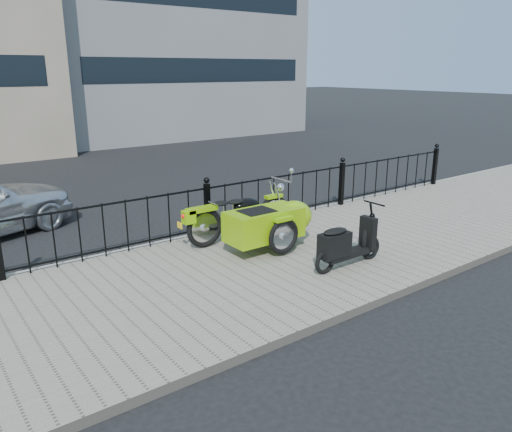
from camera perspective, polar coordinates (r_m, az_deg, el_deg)
ground at (r=8.33m, az=-0.79°, el=-5.11°), size 120.00×120.00×0.00m
sidewalk at (r=7.94m, az=1.34°, el=-5.78°), size 30.00×3.80×0.12m
curb at (r=9.45m, az=-5.93°, el=-2.17°), size 30.00×0.10×0.12m
iron_fence at (r=9.18m, az=-5.58°, el=0.72°), size 14.11×0.11×1.08m
motorcycle_sidecar at (r=8.49m, az=1.30°, el=-0.46°), size 2.28×1.48×0.98m
scooter at (r=7.73m, az=10.13°, el=-3.27°), size 1.40×0.41×0.95m
spare_tire at (r=8.28m, az=12.63°, el=-2.57°), size 0.57×0.36×0.60m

